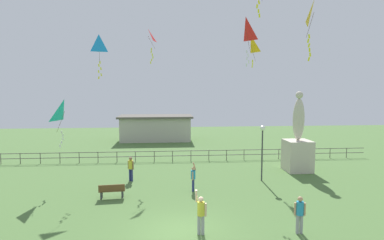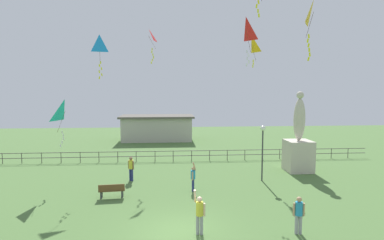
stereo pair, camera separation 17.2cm
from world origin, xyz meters
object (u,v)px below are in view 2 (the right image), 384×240
Objects in this scene: person_0 at (131,167)px; kite_1 at (313,14)px; person_2 at (200,212)px; kite_3 at (149,38)px; kite_4 at (65,112)px; lamppost at (263,140)px; kite_6 at (100,46)px; statue_monument at (298,148)px; park_bench at (112,190)px; person_1 at (299,213)px; kite_0 at (246,30)px; kite_5 at (251,45)px; person_3 at (193,177)px.

kite_1 reaches higher than person_0.
kite_3 reaches higher than person_2.
kite_4 is (-13.77, 5.58, -5.10)m from kite_1.
lamppost is at bearing 0.96° from kite_4.
kite_4 is 5.69m from kite_6.
person_0 is at bearing -40.11° from kite_6.
kite_3 is at bearing 47.99° from kite_4.
statue_monument reaches higher than kite_4.
person_2 is at bearing -64.75° from person_0.
kite_6 reaches higher than person_2.
park_bench is at bearing 133.28° from person_2.
person_1 is 11.97m from kite_0.
kite_0 is 12.91m from kite_4.
person_1 is at bearing -61.78° from kite_3.
person_0 reaches higher than person_1.
kite_5 reaches higher than kite_6.
person_0 is 12.04m from person_1.
kite_3 reaches higher than kite_6.
kite_0 is (3.74, 7.29, 9.21)m from person_2.
lamppost is at bearing -146.73° from statue_monument.
kite_4 is at bearing -171.25° from statue_monument.
kite_0 is at bearing 110.67° from kite_1.
kite_6 is at bearing 134.98° from person_1.
park_bench is 0.50× the size of kite_4.
kite_1 is 1.06× the size of kite_3.
person_2 is 16.64m from kite_3.
kite_0 reaches higher than person_1.
lamppost is 8.06m from kite_5.
kite_3 is 4.58m from kite_6.
park_bench is 4.97m from person_3.
kite_0 reaches higher than kite_1.
person_2 is 0.65× the size of kite_4.
kite_3 reaches higher than lamppost.
kite_4 reaches higher than lamppost.
kite_6 reaches higher than park_bench.
kite_0 is 1.26× the size of kite_5.
lamppost reaches higher than person_0.
kite_6 is (-15.10, 0.26, 7.69)m from statue_monument.
lamppost is 2.28× the size of person_0.
lamppost is 1.22× the size of kite_6.
kite_5 is at bearing 156.36° from statue_monument.
kite_1 is 0.93× the size of kite_6.
statue_monument is 8.94m from kite_5.
person_0 is at bearing 146.44° from kite_1.
kite_0 reaches higher than statue_monument.
person_1 is 0.57× the size of kite_1.
person_1 is at bearing -30.19° from park_bench.
statue_monument is at bearing -14.86° from kite_3.
statue_monument reaches higher than person_2.
person_0 is 0.54× the size of kite_6.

